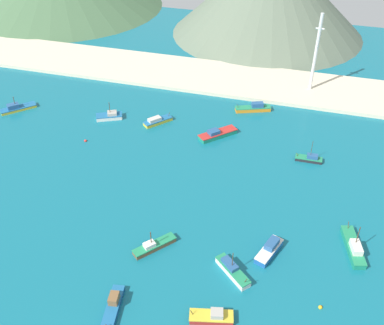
# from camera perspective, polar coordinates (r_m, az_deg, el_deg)

# --- Properties ---
(ground) EXTENTS (260.00, 280.00, 0.50)m
(ground) POSITION_cam_1_polar(r_m,az_deg,el_deg) (99.92, -7.37, -7.73)
(ground) COLOR #146B7F
(fishing_boat_0) EXTENTS (9.32, 9.65, 4.54)m
(fishing_boat_0) POSITION_cam_1_polar(r_m,az_deg,el_deg) (147.64, -21.09, 6.42)
(fishing_boat_0) COLOR gold
(fishing_boat_0) RESTS_ON ground
(fishing_boat_1) EXTENTS (5.04, 8.34, 2.69)m
(fishing_boat_1) POSITION_cam_1_polar(r_m,az_deg,el_deg) (93.63, 9.70, -10.71)
(fishing_boat_1) COLOR #1E5BA8
(fishing_boat_1) RESTS_ON ground
(fishing_boat_2) EXTENTS (5.20, 11.19, 6.86)m
(fishing_boat_2) POSITION_cam_1_polar(r_m,az_deg,el_deg) (98.42, 19.58, -9.94)
(fishing_boat_2) COLOR #198466
(fishing_boat_2) RESTS_ON ground
(fishing_boat_3) EXTENTS (8.13, 6.10, 5.26)m
(fishing_boat_3) POSITION_cam_1_polar(r_m,az_deg,el_deg) (135.78, -10.28, 5.76)
(fishing_boat_3) COLOR silver
(fishing_boat_3) RESTS_ON ground
(fishing_boat_4) EXTENTS (10.02, 10.20, 2.37)m
(fishing_boat_4) POSITION_cam_1_polar(r_m,az_deg,el_deg) (125.59, 3.18, 3.60)
(fishing_boat_4) COLOR #198466
(fishing_boat_4) RESTS_ON ground
(fishing_boat_5) EXTENTS (3.72, 9.51, 2.40)m
(fishing_boat_5) POSITION_cam_1_polar(r_m,az_deg,el_deg) (85.46, -9.86, -17.27)
(fishing_boat_5) COLOR #14478C
(fishing_boat_5) RESTS_ON ground
(fishing_boat_6) EXTENTS (8.02, 4.28, 2.31)m
(fishing_boat_6) POSITION_cam_1_polar(r_m,az_deg,el_deg) (83.09, 2.54, -18.73)
(fishing_boat_6) COLOR red
(fishing_boat_6) RESTS_ON ground
(fishing_boat_7) EXTENTS (7.46, 8.22, 2.22)m
(fishing_boat_7) POSITION_cam_1_polar(r_m,az_deg,el_deg) (131.72, -4.38, 5.23)
(fishing_boat_7) COLOR gold
(fishing_boat_7) RESTS_ON ground
(fishing_boat_8) EXTENTS (6.82, 2.27, 6.16)m
(fishing_boat_8) POSITION_cam_1_polar(r_m,az_deg,el_deg) (119.92, 14.50, 0.50)
(fishing_boat_8) COLOR #232328
(fishing_boat_8) RESTS_ON ground
(fishing_boat_10) EXTENTS (7.63, 8.53, 4.83)m
(fishing_boat_10) POSITION_cam_1_polar(r_m,az_deg,el_deg) (93.85, -4.80, -10.34)
(fishing_boat_10) COLOR brown
(fishing_boat_10) RESTS_ON ground
(fishing_boat_12) EXTENTS (7.99, 7.38, 5.55)m
(fishing_boat_12) POSITION_cam_1_polar(r_m,az_deg,el_deg) (89.37, 5.07, -13.31)
(fishing_boat_12) COLOR silver
(fishing_boat_12) RESTS_ON ground
(fishing_boat_13) EXTENTS (10.86, 6.23, 2.65)m
(fishing_boat_13) POSITION_cam_1_polar(r_m,az_deg,el_deg) (138.67, 7.74, 6.78)
(fishing_boat_13) COLOR orange
(fishing_boat_13) RESTS_ON ground
(buoy_0) EXTENTS (0.75, 0.75, 0.75)m
(buoy_0) POSITION_cam_1_polar(r_m,az_deg,el_deg) (127.12, -13.20, 2.66)
(buoy_0) COLOR red
(buoy_0) RESTS_ON ground
(buoy_2) EXTENTS (0.73, 0.73, 0.73)m
(buoy_2) POSITION_cam_1_polar(r_m,az_deg,el_deg) (87.92, 15.78, -17.06)
(buoy_2) COLOR gold
(buoy_2) RESTS_ON ground
(beach_strip) EXTENTS (247.00, 24.24, 1.20)m
(beach_strip) POSITION_cam_1_polar(r_m,az_deg,el_deg) (156.78, 2.83, 10.63)
(beach_strip) COLOR beige
(beach_strip) RESTS_ON ground
(radio_tower) EXTENTS (2.55, 2.04, 25.51)m
(radio_tower) POSITION_cam_1_polar(r_m,az_deg,el_deg) (147.68, 15.24, 12.99)
(radio_tower) COLOR silver
(radio_tower) RESTS_ON ground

